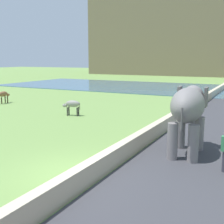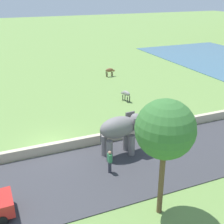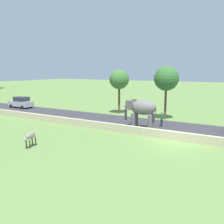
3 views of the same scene
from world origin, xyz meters
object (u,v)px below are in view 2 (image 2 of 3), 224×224
object	(u,v)px
cow_brown	(110,70)
person_beside_elephant	(110,161)
elephant	(121,129)
cow_grey	(126,94)

from	to	relation	value
cow_brown	person_beside_elephant	bearing A→B (deg)	-22.54
elephant	cow_grey	distance (m)	11.02
cow_grey	cow_brown	size ratio (longest dim) A/B	1.02
cow_grey	cow_brown	bearing A→B (deg)	167.66
elephant	person_beside_elephant	xyz separation A→B (m)	(1.80, -1.59, -1.16)
person_beside_elephant	cow_brown	bearing A→B (deg)	157.46
elephant	cow_grey	size ratio (longest dim) A/B	2.47
elephant	cow_grey	world-z (taller)	elephant
elephant	cow_brown	distance (m)	20.42
person_beside_elephant	cow_grey	distance (m)	13.29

